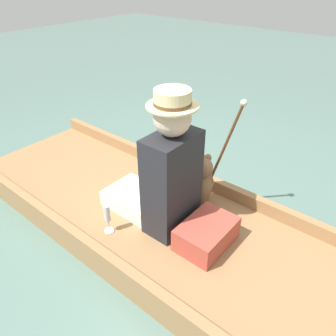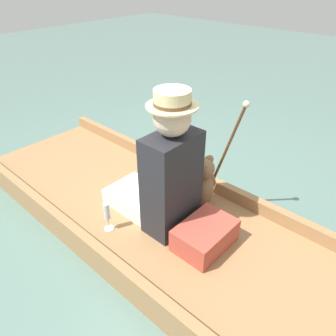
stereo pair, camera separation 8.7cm
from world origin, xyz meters
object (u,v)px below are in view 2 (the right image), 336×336
walking_cane (228,145)px  wine_glass (107,213)px  teddy_bear (203,183)px  seated_person (165,175)px

walking_cane → wine_glass: bearing=153.2°
teddy_bear → walking_cane: (0.13, -0.09, 0.29)m
seated_person → walking_cane: seated_person is taller
teddy_bear → wine_glass: size_ratio=1.84×
teddy_bear → wine_glass: teddy_bear is taller
teddy_bear → wine_glass: bearing=155.3°
walking_cane → seated_person: bearing=159.2°
teddy_bear → wine_glass: (-0.63, 0.29, -0.05)m
wine_glass → seated_person: bearing=-34.2°
wine_glass → walking_cane: bearing=-26.8°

